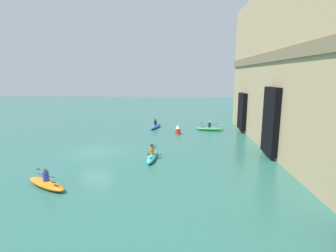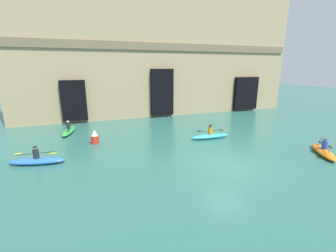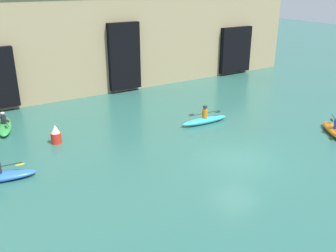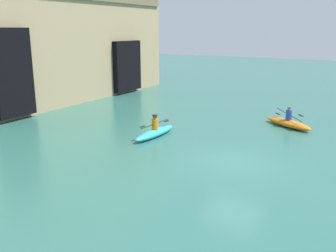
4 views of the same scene
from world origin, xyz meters
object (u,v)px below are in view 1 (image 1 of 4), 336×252
at_px(kayak_cyan, 152,156).
at_px(kayak_green, 209,129).
at_px(kayak_orange, 46,183).
at_px(marker_buoy, 178,130).
at_px(kayak_blue, 155,126).

distance_m(kayak_cyan, kayak_green, 12.72).
relative_size(kayak_cyan, kayak_green, 0.98).
relative_size(kayak_orange, marker_buoy, 2.91).
relative_size(kayak_cyan, kayak_orange, 1.05).
xyz_separation_m(kayak_green, kayak_orange, (16.95, -11.52, 0.01)).
xyz_separation_m(kayak_cyan, kayak_orange, (5.62, -5.73, -0.01)).
bearing_deg(kayak_cyan, kayak_blue, -173.19).
bearing_deg(kayak_green, kayak_blue, 179.09).
bearing_deg(kayak_blue, kayak_cyan, -163.15).
xyz_separation_m(kayak_blue, kayak_cyan, (12.72, 0.90, 0.02)).
height_order(kayak_green, marker_buoy, kayak_green).
bearing_deg(marker_buoy, kayak_green, 119.56).
bearing_deg(kayak_green, marker_buoy, -139.54).
height_order(kayak_green, kayak_orange, kayak_orange).
height_order(kayak_cyan, marker_buoy, kayak_cyan).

